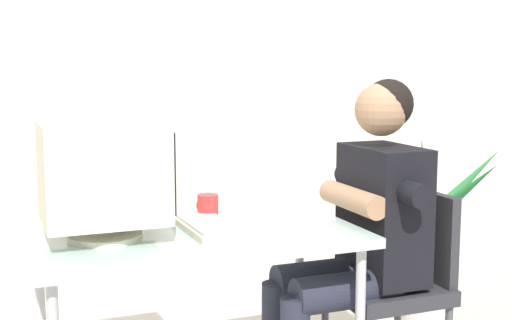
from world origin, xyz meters
name	(u,v)px	position (x,y,z in m)	size (l,w,h in m)	color
wall_back	(173,29)	(0.30, 1.40, 1.50)	(8.00, 0.10, 3.00)	beige
desk	(197,250)	(0.00, 0.00, 0.66)	(1.17, 0.63, 0.73)	#B7B7BC
crt_monitor	(104,174)	(-0.31, 0.03, 0.95)	(0.42, 0.34, 0.40)	beige
keyboard	(207,226)	(0.05, 0.03, 0.74)	(0.18, 0.41, 0.03)	beige
office_chair	(398,277)	(0.83, -0.02, 0.48)	(0.41, 0.41, 0.82)	#4C4C51
person_seated	(359,228)	(0.65, -0.02, 0.69)	(0.71, 0.58, 1.26)	black
potted_plant	(430,246)	(1.36, 0.50, 0.42)	(0.75, 0.72, 0.96)	silver
desk_mug	(208,207)	(0.10, 0.19, 0.77)	(0.08, 0.09, 0.10)	red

